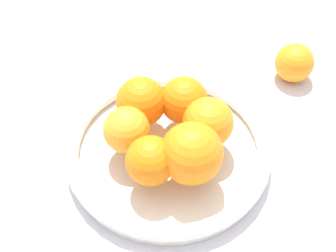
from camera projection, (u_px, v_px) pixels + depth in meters
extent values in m
plane|color=silver|center=(168.00, 157.00, 0.68)|extent=(4.00, 4.00, 0.00)
cylinder|color=silver|center=(168.00, 154.00, 0.67)|extent=(0.28, 0.28, 0.01)
torus|color=silver|center=(168.00, 147.00, 0.66)|extent=(0.29, 0.29, 0.02)
sphere|color=orange|center=(151.00, 161.00, 0.59)|extent=(0.06, 0.06, 0.06)
sphere|color=orange|center=(195.00, 152.00, 0.59)|extent=(0.08, 0.08, 0.08)
sphere|color=orange|center=(208.00, 123.00, 0.63)|extent=(0.07, 0.07, 0.07)
sphere|color=orange|center=(184.00, 100.00, 0.66)|extent=(0.07, 0.07, 0.07)
sphere|color=orange|center=(141.00, 102.00, 0.65)|extent=(0.07, 0.07, 0.07)
sphere|color=orange|center=(127.00, 130.00, 0.62)|extent=(0.06, 0.06, 0.06)
sphere|color=orange|center=(294.00, 63.00, 0.76)|extent=(0.06, 0.06, 0.06)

